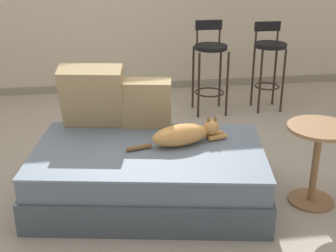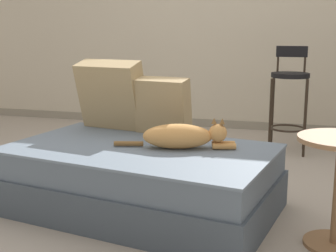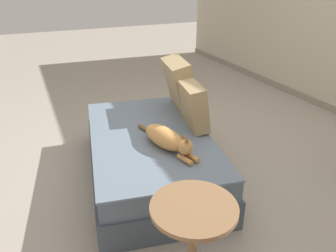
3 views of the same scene
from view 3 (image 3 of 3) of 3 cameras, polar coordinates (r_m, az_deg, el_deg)
ground_plane at (r=3.04m, az=4.05°, el=-6.80°), size 16.00×16.00×0.00m
couch at (r=2.79m, az=-3.14°, el=-5.03°), size 1.76×1.24×0.40m
throw_pillow_corner at (r=3.09m, az=2.18°, el=7.18°), size 0.51×0.36×0.50m
throw_pillow_middle at (r=2.74m, az=4.49°, el=3.51°), size 0.40×0.25×0.39m
cat at (r=2.46m, az=-0.24°, el=-2.18°), size 0.74×0.27×0.19m
side_table at (r=1.79m, az=4.32°, el=-18.77°), size 0.44×0.44×0.58m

